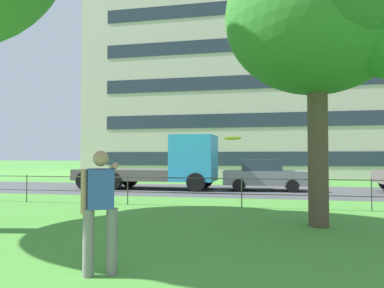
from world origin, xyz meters
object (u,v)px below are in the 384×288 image
Objects in this scene: tree_small_lawn at (333,10)px; apartment_building_background at (261,80)px; frisbee at (233,138)px; person_thrower at (100,207)px; flatbed_truck_left at (166,165)px; car_grey_center at (264,175)px.

tree_small_lawn is 0.23× the size of apartment_building_background.
apartment_building_background reaches higher than frisbee.
tree_small_lawn is at bearing 48.19° from person_thrower.
flatbed_truck_left is (-6.69, 9.39, -3.92)m from tree_small_lawn.
person_thrower is at bearing -131.81° from tree_small_lawn.
flatbed_truck_left is 4.98m from car_grey_center.
person_thrower reaches higher than car_grey_center.
frisbee is 0.05× the size of flatbed_truck_left.
frisbee is 0.01× the size of apartment_building_background.
flatbed_truck_left is at bearing -103.42° from apartment_building_background.
flatbed_truck_left is 1.82× the size of car_grey_center.
frisbee is (1.77, 1.01, 1.01)m from person_thrower.
apartment_building_background is (4.51, 18.89, 8.05)m from flatbed_truck_left.
flatbed_truck_left is at bearing 110.01° from frisbee.
flatbed_truck_left is 0.24× the size of apartment_building_background.
car_grey_center is (-1.73, 9.57, -4.36)m from tree_small_lawn.
frisbee reaches higher than person_thrower.
frisbee is 32.40m from apartment_building_background.
person_thrower is 14.02m from car_grey_center.
tree_small_lawn is at bearing -85.59° from apartment_building_background.
frisbee is at bearing 29.72° from person_thrower.
flatbed_truck_left is at bearing 125.46° from tree_small_lawn.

